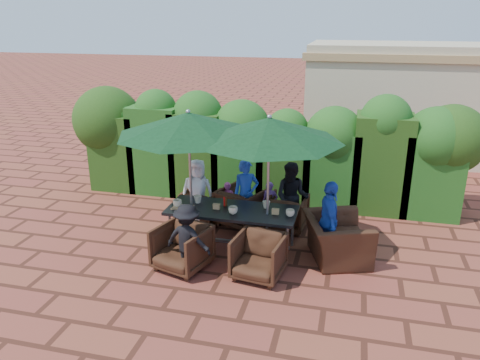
% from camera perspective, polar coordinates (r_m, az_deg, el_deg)
% --- Properties ---
extents(ground, '(80.00, 80.00, 0.00)m').
position_cam_1_polar(ground, '(8.62, -0.20, -7.76)').
color(ground, brown).
rests_on(ground, ground).
extents(dining_table, '(2.26, 0.90, 0.75)m').
position_cam_1_polar(dining_table, '(8.19, -1.00, -4.05)').
color(dining_table, black).
rests_on(dining_table, ground).
extents(umbrella_left, '(2.48, 2.48, 2.46)m').
position_cam_1_polar(umbrella_left, '(7.97, -6.30, 6.81)').
color(umbrella_left, gray).
rests_on(umbrella_left, ground).
extents(umbrella_right, '(2.43, 2.43, 2.46)m').
position_cam_1_polar(umbrella_right, '(7.52, 3.57, 6.13)').
color(umbrella_right, gray).
rests_on(umbrella_right, ground).
extents(chair_far_left, '(0.73, 0.69, 0.69)m').
position_cam_1_polar(chair_far_left, '(9.50, -4.83, -2.86)').
color(chair_far_left, black).
rests_on(chair_far_left, ground).
extents(chair_far_mid, '(1.00, 0.98, 0.81)m').
position_cam_1_polar(chair_far_mid, '(9.23, 0.05, -3.07)').
color(chair_far_mid, black).
rests_on(chair_far_mid, ground).
extents(chair_far_right, '(0.80, 0.76, 0.75)m').
position_cam_1_polar(chair_far_right, '(9.10, 5.77, -3.74)').
color(chair_far_right, black).
rests_on(chair_far_right, ground).
extents(chair_near_left, '(0.97, 0.93, 0.81)m').
position_cam_1_polar(chair_near_left, '(7.72, -7.11, -7.94)').
color(chair_near_left, black).
rests_on(chair_near_left, ground).
extents(chair_near_right, '(0.85, 0.81, 0.77)m').
position_cam_1_polar(chair_near_right, '(7.44, 2.30, -9.09)').
color(chair_near_right, black).
rests_on(chair_near_right, ground).
extents(chair_end_right, '(1.07, 1.31, 0.99)m').
position_cam_1_polar(chair_end_right, '(8.08, 11.77, -6.23)').
color(chair_end_right, black).
rests_on(chair_end_right, ground).
extents(adult_far_left, '(0.68, 0.44, 1.33)m').
position_cam_1_polar(adult_far_left, '(9.21, -5.19, -1.49)').
color(adult_far_left, white).
rests_on(adult_far_left, ground).
extents(adult_far_mid, '(0.61, 0.57, 1.37)m').
position_cam_1_polar(adult_far_mid, '(8.99, 0.73, -1.81)').
color(adult_far_mid, '#2248B8').
rests_on(adult_far_mid, ground).
extents(adult_far_right, '(0.68, 0.45, 1.36)m').
position_cam_1_polar(adult_far_right, '(8.94, 6.35, -2.09)').
color(adult_far_right, black).
rests_on(adult_far_right, ground).
extents(adult_near_left, '(0.80, 0.46, 1.18)m').
position_cam_1_polar(adult_near_left, '(7.51, -6.40, -7.18)').
color(adult_near_left, black).
rests_on(adult_near_left, ground).
extents(adult_end_right, '(0.59, 0.89, 1.39)m').
position_cam_1_polar(adult_end_right, '(7.97, 10.80, -4.94)').
color(adult_end_right, '#2248B8').
rests_on(adult_end_right, ground).
extents(child_left, '(0.32, 0.28, 0.82)m').
position_cam_1_polar(child_left, '(9.36, -1.50, -2.72)').
color(child_left, '#BF4389').
rests_on(child_left, ground).
extents(child_right, '(0.36, 0.31, 0.89)m').
position_cam_1_polar(child_right, '(9.21, 3.63, -2.92)').
color(child_right, '#7F499E').
rests_on(child_right, ground).
extents(pedestrian_a, '(1.58, 1.14, 1.60)m').
position_cam_1_polar(pedestrian_a, '(12.00, 13.16, 3.75)').
color(pedestrian_a, green).
rests_on(pedestrian_a, ground).
extents(pedestrian_b, '(0.90, 0.68, 1.66)m').
position_cam_1_polar(pedestrian_b, '(12.38, 17.55, 3.96)').
color(pedestrian_b, '#BF4389').
rests_on(pedestrian_b, ground).
extents(pedestrian_c, '(0.98, 1.11, 1.61)m').
position_cam_1_polar(pedestrian_c, '(12.27, 19.47, 3.48)').
color(pedestrian_c, gray).
rests_on(pedestrian_c, ground).
extents(cup_a, '(0.16, 0.16, 0.13)m').
position_cam_1_polar(cup_a, '(8.32, -7.64, -2.82)').
color(cup_a, beige).
rests_on(cup_a, dining_table).
extents(cup_b, '(0.14, 0.14, 0.14)m').
position_cam_1_polar(cup_b, '(8.44, -5.16, -2.34)').
color(cup_b, beige).
rests_on(cup_b, dining_table).
extents(cup_c, '(0.16, 0.16, 0.13)m').
position_cam_1_polar(cup_c, '(7.95, -0.86, -3.70)').
color(cup_c, beige).
rests_on(cup_c, dining_table).
extents(cup_d, '(0.14, 0.14, 0.13)m').
position_cam_1_polar(cup_d, '(8.19, 3.21, -3.02)').
color(cup_d, beige).
rests_on(cup_d, dining_table).
extents(cup_e, '(0.15, 0.15, 0.12)m').
position_cam_1_polar(cup_e, '(7.90, 6.13, -4.01)').
color(cup_e, beige).
rests_on(cup_e, dining_table).
extents(ketchup_bottle, '(0.04, 0.04, 0.17)m').
position_cam_1_polar(ketchup_bottle, '(8.26, -1.89, -2.64)').
color(ketchup_bottle, '#B20C0A').
rests_on(ketchup_bottle, dining_table).
extents(sauce_bottle, '(0.04, 0.04, 0.17)m').
position_cam_1_polar(sauce_bottle, '(8.26, -1.75, -2.64)').
color(sauce_bottle, '#4C230C').
rests_on(sauce_bottle, dining_table).
extents(serving_tray, '(0.35, 0.25, 0.02)m').
position_cam_1_polar(serving_tray, '(8.27, -7.01, -3.33)').
color(serving_tray, '#9F794D').
rests_on(serving_tray, dining_table).
extents(number_block_left, '(0.12, 0.06, 0.10)m').
position_cam_1_polar(number_block_left, '(8.15, -2.89, -3.24)').
color(number_block_left, tan).
rests_on(number_block_left, dining_table).
extents(number_block_right, '(0.12, 0.06, 0.10)m').
position_cam_1_polar(number_block_right, '(7.96, 4.34, -3.84)').
color(number_block_right, tan).
rests_on(number_block_right, dining_table).
extents(hedge_wall, '(9.10, 1.60, 2.47)m').
position_cam_1_polar(hedge_wall, '(10.28, 2.78, 4.59)').
color(hedge_wall, '#17330E').
rests_on(hedge_wall, ground).
extents(building, '(6.20, 3.08, 3.20)m').
position_cam_1_polar(building, '(14.71, 20.32, 9.10)').
color(building, '#BBAB8B').
rests_on(building, ground).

